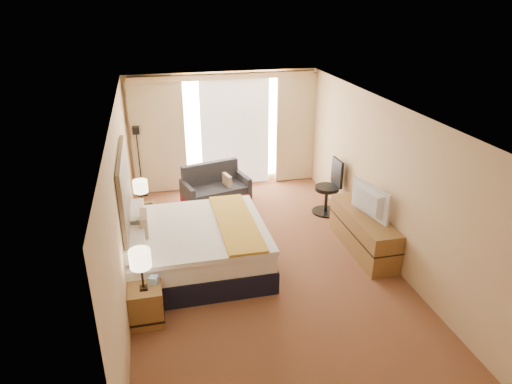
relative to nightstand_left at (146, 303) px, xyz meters
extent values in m
cube|color=#582219|center=(1.87, 1.05, -0.28)|extent=(4.20, 7.00, 0.02)
cube|color=silver|center=(1.87, 1.05, 2.33)|extent=(4.20, 7.00, 0.02)
cube|color=#D6BA82|center=(1.87, 4.55, 1.02)|extent=(4.20, 0.02, 2.60)
cube|color=#D6BA82|center=(1.87, -2.45, 1.02)|extent=(4.20, 0.02, 2.60)
cube|color=#D6BA82|center=(-0.23, 1.05, 1.02)|extent=(0.02, 7.00, 2.60)
cube|color=#D6BA82|center=(3.97, 1.05, 1.02)|extent=(0.02, 7.00, 2.60)
cube|color=black|center=(-0.19, 1.25, 1.01)|extent=(0.06, 1.85, 1.50)
cube|color=brown|center=(0.00, 0.00, 0.00)|extent=(0.45, 0.52, 0.55)
cube|color=brown|center=(0.00, 2.50, 0.00)|extent=(0.45, 0.52, 0.55)
cube|color=brown|center=(3.70, 1.05, 0.07)|extent=(0.50, 1.80, 0.70)
cube|color=white|center=(2.12, 4.52, 1.04)|extent=(2.30, 0.02, 2.30)
cube|color=beige|center=(0.42, 4.43, 0.99)|extent=(1.15, 0.09, 2.50)
cube|color=beige|center=(3.52, 4.43, 0.99)|extent=(0.90, 0.09, 2.50)
cube|color=white|center=(2.12, 4.48, 0.99)|extent=(1.55, 0.04, 2.50)
cube|color=#D6BA82|center=(1.87, 4.39, 2.25)|extent=(4.00, 0.16, 0.12)
cube|color=black|center=(0.82, 1.14, -0.09)|extent=(2.22, 2.01, 0.37)
cube|color=white|center=(0.82, 1.14, 0.25)|extent=(2.17, 1.96, 0.32)
cube|color=white|center=(0.90, 1.14, 0.44)|extent=(2.03, 2.03, 0.07)
cube|color=gold|center=(1.48, 1.14, 0.49)|extent=(0.58, 2.03, 0.04)
cube|color=white|center=(-0.10, 0.65, 0.57)|extent=(0.30, 0.83, 0.19)
cube|color=white|center=(-0.10, 1.62, 0.57)|extent=(0.30, 0.83, 0.19)
cube|color=beige|center=(0.05, 1.14, 0.61)|extent=(0.11, 0.44, 0.38)
cube|color=maroon|center=(1.50, 3.50, -0.15)|extent=(1.50, 1.05, 0.24)
cube|color=#2E2F33|center=(1.51, 3.45, 0.05)|extent=(1.37, 0.88, 0.16)
cube|color=#2E2F33|center=(1.43, 3.78, 0.31)|extent=(1.25, 0.45, 0.53)
cube|color=#2E2F33|center=(0.89, 3.34, 0.07)|extent=(0.28, 0.73, 0.44)
cube|color=#2E2F33|center=(2.11, 3.66, 0.07)|extent=(0.28, 0.73, 0.44)
cube|color=beige|center=(1.75, 3.51, 0.21)|extent=(0.16, 0.35, 0.31)
cube|color=black|center=(-0.03, 4.35, -0.26)|extent=(0.20, 0.20, 0.02)
cylinder|color=black|center=(-0.03, 4.35, 0.45)|extent=(0.03, 0.03, 1.40)
cube|color=black|center=(-0.03, 4.35, 1.22)|extent=(0.14, 0.14, 0.16)
cylinder|color=black|center=(3.62, 2.58, -0.26)|extent=(0.55, 0.55, 0.03)
cylinder|color=black|center=(3.62, 2.58, 0.01)|extent=(0.07, 0.07, 0.50)
cylinder|color=black|center=(3.62, 2.58, 0.26)|extent=(0.48, 0.48, 0.08)
cube|color=black|center=(3.82, 2.58, 0.58)|extent=(0.07, 0.44, 0.55)
cube|color=black|center=(-0.01, -0.06, 0.30)|extent=(0.10, 0.10, 0.04)
cylinder|color=black|center=(-0.01, -0.06, 0.49)|extent=(0.03, 0.03, 0.35)
cylinder|color=beige|center=(-0.01, -0.06, 0.75)|extent=(0.28, 0.28, 0.24)
cube|color=black|center=(0.01, 2.46, 0.29)|extent=(0.09, 0.09, 0.04)
cylinder|color=black|center=(0.01, 2.46, 0.47)|extent=(0.03, 0.03, 0.33)
cylinder|color=beige|center=(0.01, 2.46, 0.71)|extent=(0.26, 0.26, 0.22)
cube|color=#97B9EA|center=(0.13, 0.05, 0.33)|extent=(0.14, 0.14, 0.10)
cube|color=black|center=(0.09, 2.41, 0.31)|extent=(0.23, 0.20, 0.08)
imported|color=black|center=(3.65, 0.98, 0.70)|extent=(0.31, 0.95, 0.55)
camera|label=1|loc=(0.29, -5.28, 3.90)|focal=32.00mm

